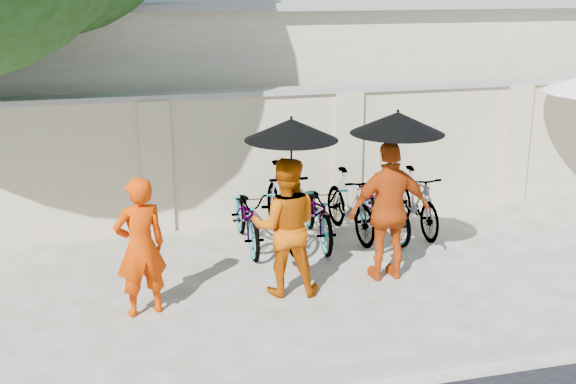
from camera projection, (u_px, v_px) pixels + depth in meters
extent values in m
plane|color=beige|center=(270.00, 309.00, 8.42)|extent=(80.00, 80.00, 0.00)
cube|color=gray|center=(311.00, 379.00, 6.83)|extent=(40.00, 0.16, 0.12)
cube|color=beige|center=(284.00, 157.00, 11.34)|extent=(20.00, 0.30, 2.00)
cube|color=beige|center=(285.00, 84.00, 14.94)|extent=(14.00, 6.00, 3.20)
imported|color=#D53400|center=(140.00, 247.00, 8.08)|extent=(0.67, 0.52, 1.63)
imported|color=#B84C03|center=(285.00, 227.00, 8.63)|extent=(0.95, 0.81, 1.70)
cylinder|color=black|center=(291.00, 175.00, 8.38)|extent=(0.02, 0.02, 1.09)
cone|color=black|center=(291.00, 129.00, 8.22)|extent=(1.09, 1.09, 0.25)
imported|color=#BC3F0B|center=(390.00, 211.00, 9.05)|extent=(1.05, 0.45, 1.79)
cylinder|color=black|center=(396.00, 164.00, 8.80)|extent=(0.02, 0.02, 1.02)
cone|color=black|center=(398.00, 123.00, 8.65)|extent=(1.15, 1.15, 0.26)
imported|color=#9694B2|center=(248.00, 216.00, 10.25)|extent=(0.65, 1.75, 0.91)
imported|color=#9694B2|center=(282.00, 205.00, 10.38)|extent=(0.57, 1.92, 1.15)
imported|color=#9694B2|center=(318.00, 212.00, 10.44)|extent=(0.73, 1.78, 0.92)
imported|color=#9694B2|center=(350.00, 204.00, 10.64)|extent=(0.62, 1.69, 0.99)
imported|color=#9694B2|center=(383.00, 204.00, 10.75)|extent=(0.74, 1.81, 0.93)
imported|color=#9694B2|center=(416.00, 201.00, 10.85)|extent=(0.46, 1.60, 0.96)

